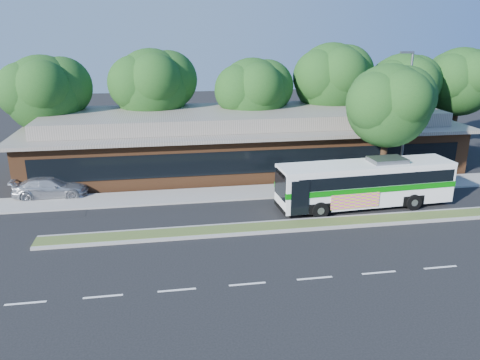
% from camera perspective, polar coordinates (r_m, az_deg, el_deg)
% --- Properties ---
extents(ground, '(120.00, 120.00, 0.00)m').
position_cam_1_polar(ground, '(25.46, 5.58, -6.29)').
color(ground, black).
rests_on(ground, ground).
extents(median_strip, '(26.00, 1.10, 0.15)m').
position_cam_1_polar(median_strip, '(25.95, 5.25, -5.61)').
color(median_strip, '#3C4F21').
rests_on(median_strip, ground).
extents(sidewalk, '(44.00, 2.60, 0.12)m').
position_cam_1_polar(sidewalk, '(31.21, 2.60, -1.44)').
color(sidewalk, gray).
rests_on(sidewalk, ground).
extents(plaza_building, '(33.20, 11.20, 4.45)m').
position_cam_1_polar(plaza_building, '(36.85, 0.53, 4.97)').
color(plaza_building, brown).
rests_on(plaza_building, ground).
extents(lamp_post, '(0.93, 0.18, 9.07)m').
position_cam_1_polar(lamp_post, '(32.93, 19.52, 7.30)').
color(lamp_post, slate).
rests_on(lamp_post, ground).
extents(tree_bg_a, '(6.47, 5.80, 8.63)m').
position_cam_1_polar(tree_bg_a, '(38.71, -22.19, 9.92)').
color(tree_bg_a, black).
rests_on(tree_bg_a, ground).
extents(tree_bg_b, '(6.69, 6.00, 9.00)m').
position_cam_1_polar(tree_bg_b, '(38.76, -10.09, 11.37)').
color(tree_bg_b, black).
rests_on(tree_bg_b, ground).
extents(tree_bg_c, '(6.24, 5.60, 8.26)m').
position_cam_1_polar(tree_bg_c, '(38.58, 2.08, 10.78)').
color(tree_bg_c, black).
rests_on(tree_bg_c, ground).
extents(tree_bg_d, '(6.91, 6.20, 9.37)m').
position_cam_1_polar(tree_bg_d, '(41.41, 11.62, 12.08)').
color(tree_bg_d, black).
rests_on(tree_bg_d, ground).
extents(tree_bg_e, '(6.47, 5.80, 8.50)m').
position_cam_1_polar(tree_bg_e, '(43.06, 19.63, 10.73)').
color(tree_bg_e, black).
rests_on(tree_bg_e, ground).
extents(tree_bg_f, '(6.69, 6.00, 8.92)m').
position_cam_1_polar(tree_bg_f, '(47.03, 25.64, 10.94)').
color(tree_bg_f, black).
rests_on(tree_bg_f, ground).
extents(transit_bus, '(10.89, 2.97, 3.02)m').
position_cam_1_polar(transit_bus, '(29.23, 15.12, -0.06)').
color(transit_bus, white).
rests_on(transit_bus, ground).
extents(sedan, '(4.69, 1.95, 1.35)m').
position_cam_1_polar(sedan, '(32.57, -22.07, -0.80)').
color(sedan, '#B3B5BB').
rests_on(sedan, ground).
extents(sidewalk_tree, '(5.90, 5.29, 8.40)m').
position_cam_1_polar(sidewalk_tree, '(31.69, 18.19, 8.85)').
color(sidewalk_tree, black).
rests_on(sidewalk_tree, ground).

